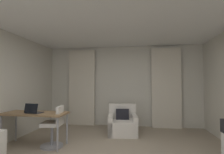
{
  "coord_description": "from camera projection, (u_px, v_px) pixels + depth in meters",
  "views": [
    {
      "loc": [
        0.53,
        -2.69,
        1.38
      ],
      "look_at": [
        -0.09,
        1.26,
        1.53
      ],
      "focal_mm": 27.69,
      "sensor_mm": 36.0,
      "label": 1
    }
  ],
  "objects": [
    {
      "name": "laptop",
      "position": [
        33.0,
        111.0,
        3.74
      ],
      "size": [
        0.35,
        0.28,
        0.22
      ],
      "color": "#2D2D33",
      "rests_on": "desk"
    },
    {
      "name": "wall_window",
      "position": [
        123.0,
        86.0,
        5.73
      ],
      "size": [
        5.12,
        0.06,
        2.6
      ],
      "color": "beige",
      "rests_on": "ground"
    },
    {
      "name": "ceiling",
      "position": [
        105.0,
        6.0,
        2.79
      ],
      "size": [
        5.12,
        6.12,
        0.06
      ],
      "primitive_type": "cube",
      "color": "white",
      "rests_on": "wall_left"
    },
    {
      "name": "desk",
      "position": [
        35.0,
        115.0,
        3.84
      ],
      "size": [
        1.4,
        0.57,
        0.73
      ],
      "color": "olive",
      "rests_on": "ground"
    },
    {
      "name": "curtain_left_panel",
      "position": [
        82.0,
        87.0,
        5.81
      ],
      "size": [
        0.9,
        0.06,
        2.5
      ],
      "color": "beige",
      "rests_on": "ground"
    },
    {
      "name": "desk_chair",
      "position": [
        54.0,
        129.0,
        3.77
      ],
      "size": [
        0.48,
        0.48,
        0.88
      ],
      "color": "gray",
      "rests_on": "ground"
    },
    {
      "name": "armchair",
      "position": [
        123.0,
        124.0,
        4.73
      ],
      "size": [
        0.85,
        0.84,
        0.79
      ],
      "color": "silver",
      "rests_on": "ground"
    },
    {
      "name": "curtain_right_panel",
      "position": [
        166.0,
        88.0,
        5.39
      ],
      "size": [
        0.9,
        0.06,
        2.5
      ],
      "color": "beige",
      "rests_on": "ground"
    }
  ]
}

